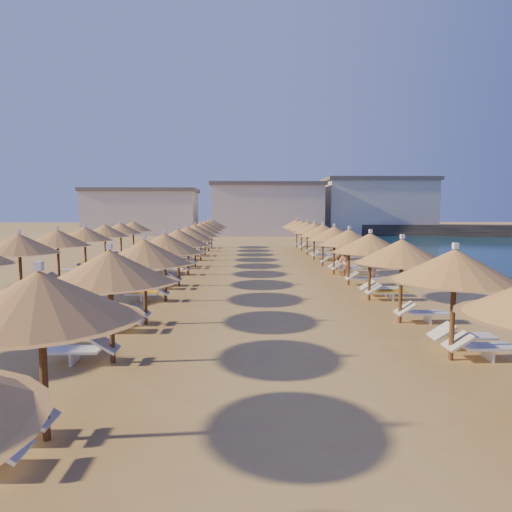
{
  "coord_description": "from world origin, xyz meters",
  "views": [
    {
      "loc": [
        -0.8,
        -18.38,
        3.59
      ],
      "look_at": [
        -0.24,
        4.0,
        1.3
      ],
      "focal_mm": 32.0,
      "sensor_mm": 36.0,
      "label": 1
    }
  ],
  "objects_px": {
    "parasol_row_west": "(183,236)",
    "beachgoer_b": "(344,262)",
    "jetty": "(468,230)",
    "beachgoer_c": "(339,254)",
    "beachgoer_a": "(372,265)",
    "parasol_row_east": "(341,236)"
  },
  "relations": [
    {
      "from": "parasol_row_west",
      "to": "beachgoer_b",
      "type": "distance_m",
      "value": 8.62
    },
    {
      "from": "beachgoer_c",
      "to": "beachgoer_a",
      "type": "relative_size",
      "value": 0.99
    },
    {
      "from": "parasol_row_east",
      "to": "beachgoer_b",
      "type": "relative_size",
      "value": 27.92
    },
    {
      "from": "jetty",
      "to": "beachgoer_c",
      "type": "height_order",
      "value": "beachgoer_c"
    },
    {
      "from": "jetty",
      "to": "beachgoer_b",
      "type": "xyz_separation_m",
      "value": [
        -25.14,
        -37.28,
        0.02
      ]
    },
    {
      "from": "parasol_row_east",
      "to": "beachgoer_b",
      "type": "bearing_deg",
      "value": 67.2
    },
    {
      "from": "parasol_row_west",
      "to": "beachgoer_a",
      "type": "height_order",
      "value": "parasol_row_west"
    },
    {
      "from": "parasol_row_east",
      "to": "parasol_row_west",
      "type": "relative_size",
      "value": 1.0
    },
    {
      "from": "parasol_row_east",
      "to": "beachgoer_b",
      "type": "height_order",
      "value": "parasol_row_east"
    },
    {
      "from": "jetty",
      "to": "beachgoer_a",
      "type": "height_order",
      "value": "beachgoer_a"
    },
    {
      "from": "jetty",
      "to": "beachgoer_a",
      "type": "relative_size",
      "value": 16.2
    },
    {
      "from": "jetty",
      "to": "parasol_row_west",
      "type": "distance_m",
      "value": 50.92
    },
    {
      "from": "beachgoer_a",
      "to": "parasol_row_west",
      "type": "bearing_deg",
      "value": -82.78
    },
    {
      "from": "jetty",
      "to": "parasol_row_west",
      "type": "relative_size",
      "value": 0.7
    },
    {
      "from": "beachgoer_a",
      "to": "beachgoer_b",
      "type": "bearing_deg",
      "value": -146.25
    },
    {
      "from": "jetty",
      "to": "beachgoer_b",
      "type": "relative_size",
      "value": 19.59
    },
    {
      "from": "beachgoer_c",
      "to": "beachgoer_a",
      "type": "bearing_deg",
      "value": -36.02
    },
    {
      "from": "parasol_row_east",
      "to": "beachgoer_a",
      "type": "distance_m",
      "value": 2.36
    },
    {
      "from": "parasol_row_west",
      "to": "parasol_row_east",
      "type": "bearing_deg",
      "value": 0.0
    },
    {
      "from": "beachgoer_b",
      "to": "parasol_row_west",
      "type": "bearing_deg",
      "value": -102.38
    },
    {
      "from": "beachgoer_b",
      "to": "jetty",
      "type": "bearing_deg",
      "value": 127.06
    },
    {
      "from": "jetty",
      "to": "beachgoer_c",
      "type": "bearing_deg",
      "value": -115.35
    }
  ]
}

